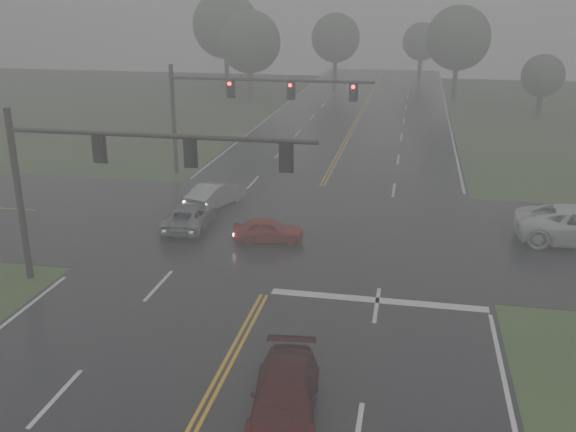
% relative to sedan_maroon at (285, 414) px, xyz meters
% --- Properties ---
extents(main_road, '(18.00, 160.00, 0.02)m').
position_rel_sedan_maroon_xyz_m(main_road, '(-2.37, 13.41, 0.00)').
color(main_road, black).
rests_on(main_road, ground).
extents(cross_street, '(120.00, 14.00, 0.02)m').
position_rel_sedan_maroon_xyz_m(cross_street, '(-2.37, 15.41, 0.00)').
color(cross_street, black).
rests_on(cross_street, ground).
extents(stop_bar, '(8.50, 0.50, 0.01)m').
position_rel_sedan_maroon_xyz_m(stop_bar, '(2.13, 7.81, 0.00)').
color(stop_bar, silver).
rests_on(stop_bar, ground).
extents(sedan_maroon, '(2.29, 4.70, 1.31)m').
position_rel_sedan_maroon_xyz_m(sedan_maroon, '(0.00, 0.00, 0.00)').
color(sedan_maroon, '#380A0A').
rests_on(sedan_maroon, ground).
extents(sedan_red, '(3.65, 1.99, 1.18)m').
position_rel_sedan_maroon_xyz_m(sedan_red, '(-3.53, 13.30, 0.00)').
color(sedan_red, maroon).
rests_on(sedan_red, ground).
extents(sedan_silver, '(2.64, 4.41, 1.37)m').
position_rel_sedan_maroon_xyz_m(sedan_silver, '(-7.73, 18.21, 0.00)').
color(sedan_silver, '#95989C').
rests_on(sedan_silver, ground).
extents(car_grey, '(2.37, 4.60, 1.24)m').
position_rel_sedan_maroon_xyz_m(car_grey, '(-7.97, 14.41, 0.00)').
color(car_grey, slate).
rests_on(car_grey, ground).
extents(signal_gantry_near, '(12.51, 0.32, 7.25)m').
position_rel_sedan_maroon_xyz_m(signal_gantry_near, '(-8.76, 7.18, 5.08)').
color(signal_gantry_near, black).
rests_on(signal_gantry_near, ground).
extents(signal_gantry_far, '(13.32, 0.37, 7.25)m').
position_rel_sedan_maroon_xyz_m(signal_gantry_far, '(-8.43, 24.76, 5.11)').
color(signal_gantry_far, black).
rests_on(signal_gantry_far, ground).
extents(tree_nw_a, '(6.88, 6.88, 10.10)m').
position_rel_sedan_maroon_xyz_m(tree_nw_a, '(-15.33, 55.83, 6.64)').
color(tree_nw_a, '#342B22').
rests_on(tree_nw_a, ground).
extents(tree_ne_a, '(7.22, 7.22, 10.60)m').
position_rel_sedan_maroon_xyz_m(tree_ne_a, '(7.40, 61.80, 6.97)').
color(tree_ne_a, '#342B22').
rests_on(tree_ne_a, ground).
extents(tree_n_mid, '(6.45, 6.45, 9.48)m').
position_rel_sedan_maroon_xyz_m(tree_n_mid, '(-7.81, 72.20, 6.24)').
color(tree_n_mid, '#342B22').
rests_on(tree_n_mid, ground).
extents(tree_e_near, '(4.18, 4.18, 6.14)m').
position_rel_sedan_maroon_xyz_m(tree_e_near, '(15.23, 52.34, 4.03)').
color(tree_e_near, '#342B22').
rests_on(tree_e_near, ground).
extents(tree_nw_b, '(8.29, 8.29, 12.17)m').
position_rel_sedan_maroon_xyz_m(tree_nw_b, '(-20.90, 65.46, 8.01)').
color(tree_nw_b, '#342B22').
rests_on(tree_nw_b, ground).
extents(tree_n_far, '(5.44, 5.44, 7.99)m').
position_rel_sedan_maroon_xyz_m(tree_n_far, '(3.41, 82.41, 5.25)').
color(tree_n_far, '#342B22').
rests_on(tree_n_far, ground).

